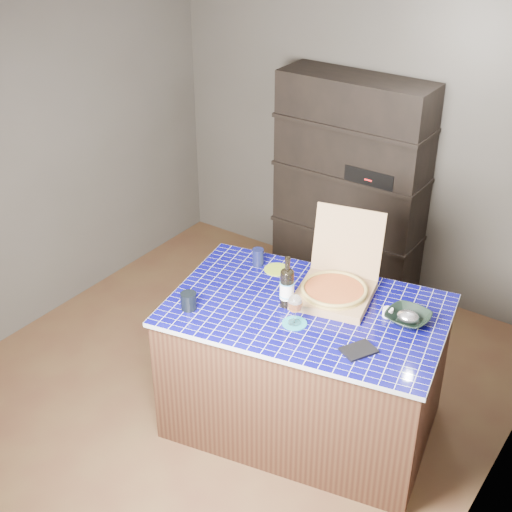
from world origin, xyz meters
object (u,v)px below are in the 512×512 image
Objects in this scene: mead_bottle at (287,287)px; bowl at (408,318)px; pizza_box at (335,287)px; kitchen_island at (304,367)px; wine_glass at (295,304)px; dvd_case at (359,350)px.

mead_bottle reaches higher than bowl.
kitchen_island is at bearing -122.33° from pizza_box.
pizza_box is (0.07, 0.21, 0.51)m from kitchen_island.
pizza_box is 2.47× the size of bowl.
wine_glass reaches higher than bowl.
wine_glass is 0.44m from dvd_case.
bowl is at bearing 20.38° from mead_bottle.
mead_bottle is at bearing -140.20° from pizza_box.
bowl is (0.67, 0.25, -0.10)m from mead_bottle.
pizza_box is at bearing 82.70° from wine_glass.
mead_bottle is 1.80× the size of dvd_case.
pizza_box reaches higher than wine_glass.
wine_glass is at bearing -110.11° from pizza_box.
kitchen_island is 7.24× the size of bowl.
pizza_box is at bearing 52.61° from mead_bottle.
pizza_box is 0.55m from dvd_case.
pizza_box reaches higher than dvd_case.
dvd_case is at bearing -35.12° from kitchen_island.
dvd_case is 0.42m from bowl.
wine_glass is at bearing -44.00° from mead_bottle.
mead_bottle is 1.72× the size of wine_glass.
wine_glass is (0.14, -0.14, 0.01)m from mead_bottle.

